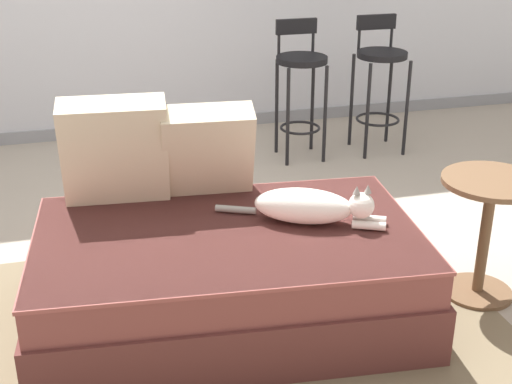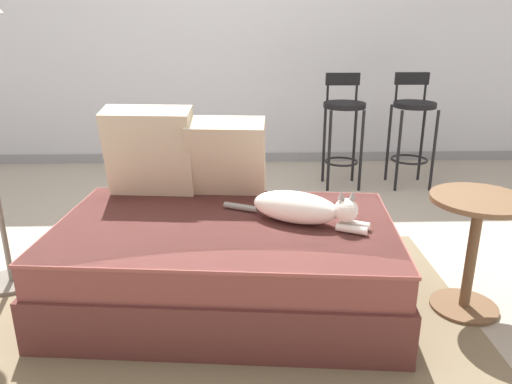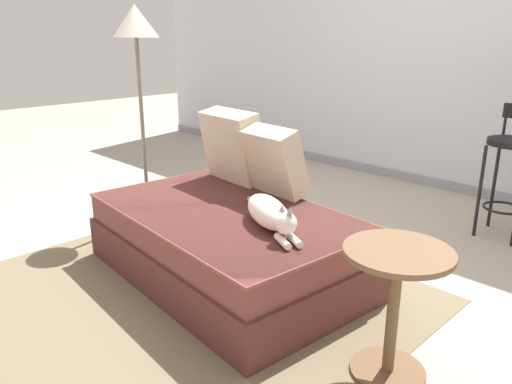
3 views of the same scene
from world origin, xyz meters
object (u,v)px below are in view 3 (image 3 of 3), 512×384
Objects in this scene: couch at (226,243)px; cat at (270,213)px; bar_stool_near_window at (512,159)px; side_table at (394,295)px; throw_pillow_middle at (273,161)px; floor_lamp at (137,42)px; throw_pillow_corner at (233,146)px.

cat is (0.36, -0.01, 0.28)m from couch.
bar_stool_near_window is 1.96m from side_table.
bar_stool_near_window is at bearing 57.19° from throw_pillow_middle.
cat is 0.81m from side_table.
floor_lamp is (-1.15, 0.20, 1.12)m from couch.
bar_stool_near_window is 1.60× the size of side_table.
throw_pillow_middle is at bearing 156.61° from side_table.
throw_pillow_middle reaches higher than cat.
throw_pillow_corner is 0.53× the size of bar_stool_near_window.
floor_lamp is at bearing 169.89° from couch.
floor_lamp is (-1.14, -0.19, 0.69)m from throw_pillow_middle.
bar_stool_near_window is at bearing 97.14° from side_table.
side_table is (0.80, -0.10, -0.12)m from cat.
throw_pillow_corner is at bearing 133.30° from couch.
floor_lamp is (-2.31, 0.31, 0.96)m from side_table.
floor_lamp is at bearing -162.76° from throw_pillow_corner.
throw_pillow_corner reaches higher than throw_pillow_middle.
cat is at bearing -8.00° from floor_lamp.
side_table is 2.52m from floor_lamp.
floor_lamp is (-2.07, -1.62, 0.77)m from bar_stool_near_window.
bar_stool_near_window is at bearing 63.36° from couch.
couch is at bearing -89.33° from throw_pillow_middle.
floor_lamp is at bearing 172.00° from cat.
cat is 1.74m from floor_lamp.
couch is 1.08× the size of floor_lamp.
floor_lamp is at bearing -170.44° from throw_pillow_middle.
throw_pillow_middle is 0.47× the size of bar_stool_near_window.
bar_stool_near_window is 2.74m from floor_lamp.
throw_pillow_middle is (-0.00, 0.40, 0.43)m from couch.
bar_stool_near_window is at bearing 46.39° from throw_pillow_corner.
bar_stool_near_window is at bearing 73.15° from cat.
throw_pillow_corner is 1.93m from bar_stool_near_window.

